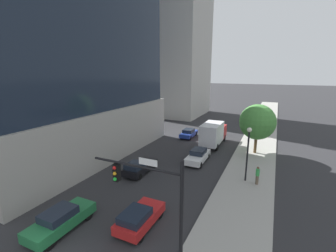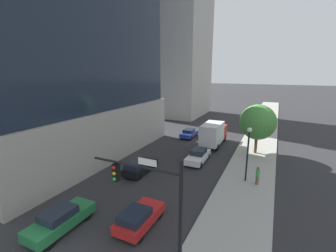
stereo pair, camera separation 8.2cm
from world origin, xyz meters
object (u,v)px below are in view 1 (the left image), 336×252
(street_lamp, at_px, (248,146))
(car_green, at_px, (61,220))
(street_tree, at_px, (257,122))
(car_blue, at_px, (189,133))
(construction_building, at_px, (175,35))
(car_white, at_px, (198,156))
(traffic_light_pole, at_px, (150,190))
(box_truck, at_px, (213,133))
(pedestrian_green_shirt, at_px, (257,175))
(car_black, at_px, (139,167))
(car_red, at_px, (139,217))

(street_lamp, relative_size, car_green, 1.13)
(street_tree, relative_size, car_green, 1.35)
(car_blue, bearing_deg, car_green, -90.00)
(construction_building, height_order, car_white, construction_building)
(traffic_light_pole, distance_m, box_truck, 21.91)
(construction_building, relative_size, car_green, 8.78)
(car_blue, distance_m, pedestrian_green_shirt, 16.99)
(traffic_light_pole, bearing_deg, car_green, -174.86)
(car_black, height_order, car_blue, car_black)
(street_tree, xyz_separation_m, car_white, (-5.82, -5.75, -3.45))
(construction_building, distance_m, car_black, 39.49)
(car_blue, bearing_deg, car_red, -78.37)
(construction_building, height_order, street_tree, construction_building)
(car_white, xyz_separation_m, pedestrian_green_shirt, (6.78, -3.27, 0.30))
(street_lamp, distance_m, car_blue, 16.32)
(box_truck, bearing_deg, car_black, -110.21)
(car_blue, bearing_deg, pedestrian_green_shirt, -48.00)
(car_black, distance_m, pedestrian_green_shirt, 11.61)
(street_tree, bearing_deg, car_white, -135.36)
(street_tree, xyz_separation_m, box_truck, (-5.82, 1.11, -2.37))
(car_red, bearing_deg, traffic_light_pole, -43.52)
(traffic_light_pole, height_order, car_white, traffic_light_pole)
(car_blue, bearing_deg, construction_building, 119.90)
(street_lamp, xyz_separation_m, street_tree, (0.10, 8.70, 0.56))
(car_black, relative_size, car_red, 1.09)
(construction_building, height_order, traffic_light_pole, construction_building)
(car_black, bearing_deg, car_red, -58.01)
(car_white, bearing_deg, car_green, -106.55)
(construction_building, bearing_deg, car_red, -69.52)
(traffic_light_pole, height_order, car_black, traffic_light_pole)
(construction_building, height_order, pedestrian_green_shirt, construction_building)
(traffic_light_pole, relative_size, street_tree, 0.96)
(street_lamp, bearing_deg, car_red, -119.85)
(construction_building, relative_size, street_tree, 6.52)
(street_tree, relative_size, car_white, 1.36)
(construction_building, distance_m, street_lamp, 40.23)
(car_white, bearing_deg, street_lamp, -27.27)
(street_lamp, xyz_separation_m, car_green, (-10.31, -12.47, -2.88))
(construction_building, relative_size, car_white, 8.84)
(car_white, relative_size, pedestrian_green_shirt, 2.65)
(car_green, relative_size, car_white, 1.01)
(car_green, xyz_separation_m, pedestrian_green_shirt, (11.37, 12.15, 0.28))
(car_black, bearing_deg, pedestrian_green_shirt, 11.53)
(car_white, height_order, box_truck, box_truck)
(street_tree, height_order, car_green, street_tree)
(street_tree, height_order, car_black, street_tree)
(car_blue, bearing_deg, car_black, -90.00)
(car_blue, relative_size, car_red, 1.04)
(car_black, bearing_deg, street_tree, 47.46)
(car_black, distance_m, car_green, 9.83)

